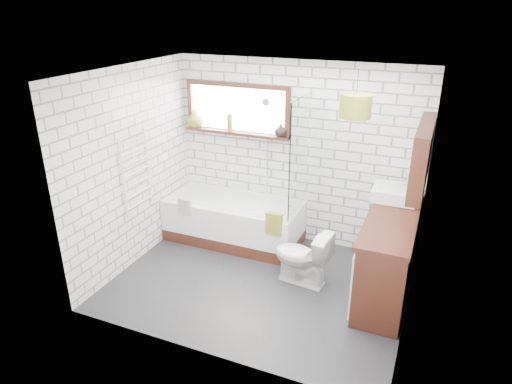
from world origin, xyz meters
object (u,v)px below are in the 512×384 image
at_px(pendant, 356,106).
at_px(vanity, 389,255).
at_px(basin, 395,193).
at_px(toilet, 302,257).
at_px(bathtub, 234,220).

bearing_deg(pendant, vanity, -25.05).
distance_m(basin, pendant, 1.20).
height_order(basin, toilet, basin).
distance_m(bathtub, toilet, 1.37).
distance_m(vanity, pendant, 1.73).
height_order(vanity, toilet, vanity).
bearing_deg(pendant, basin, 24.66).
relative_size(bathtub, vanity, 1.11).
xyz_separation_m(vanity, pendant, (-0.57, 0.27, 1.62)).
bearing_deg(toilet, bathtub, -111.74).
xyz_separation_m(bathtub, vanity, (2.18, -0.44, 0.18)).
bearing_deg(vanity, pendant, 154.95).
distance_m(basin, toilet, 1.35).
bearing_deg(toilet, pendant, 146.21).
relative_size(basin, toilet, 0.73).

